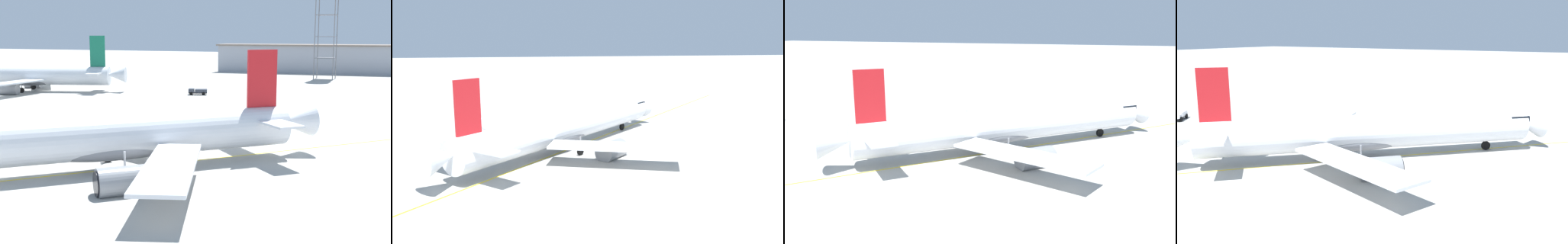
# 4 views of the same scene
# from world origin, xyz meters

# --- Properties ---
(ground_plane) EXTENTS (600.00, 600.00, 0.00)m
(ground_plane) POSITION_xyz_m (0.00, 0.00, 0.00)
(ground_plane) COLOR #ADAAA3
(airliner_main) EXTENTS (34.05, 33.67, 10.92)m
(airliner_main) POSITION_xyz_m (4.56, -0.81, 2.87)
(airliner_main) COLOR white
(airliner_main) RESTS_ON ground_plane
(taxiway_centreline) EXTENTS (86.11, 93.95, 0.01)m
(taxiway_centreline) POSITION_xyz_m (7.02, 1.39, 0.00)
(taxiway_centreline) COLOR yellow
(taxiway_centreline) RESTS_ON ground_plane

